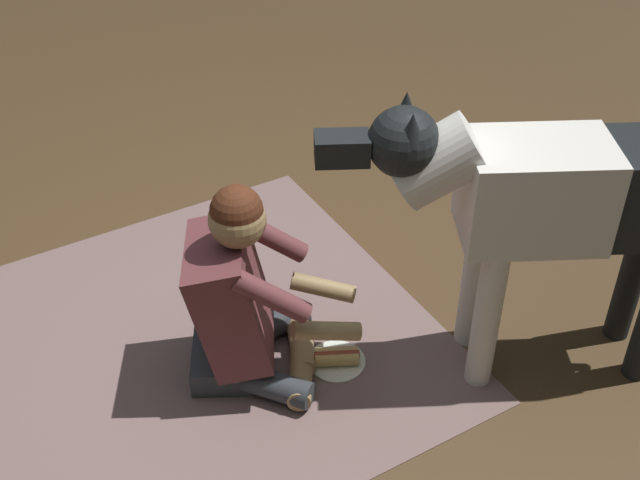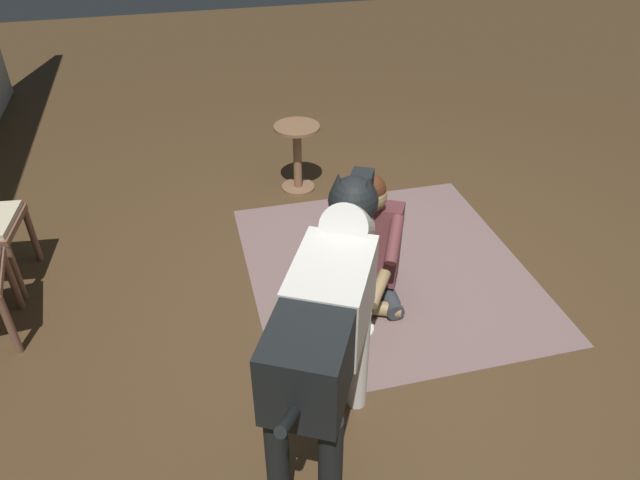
% 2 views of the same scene
% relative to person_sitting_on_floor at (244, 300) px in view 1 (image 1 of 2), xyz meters
% --- Properties ---
extents(ground_plane, '(15.45, 15.45, 0.00)m').
position_rel_person_sitting_on_floor_xyz_m(ground_plane, '(0.00, -0.10, -0.36)').
color(ground_plane, '#4B351F').
extents(area_rug, '(2.03, 1.89, 0.01)m').
position_rel_person_sitting_on_floor_xyz_m(area_rug, '(0.19, -0.22, -0.36)').
color(area_rug, '#765C59').
rests_on(area_rug, ground).
extents(person_sitting_on_floor, '(0.74, 0.63, 0.87)m').
position_rel_person_sitting_on_floor_xyz_m(person_sitting_on_floor, '(0.00, 0.00, 0.00)').
color(person_sitting_on_floor, '#33373C').
rests_on(person_sitting_on_floor, ground).
extents(large_dog, '(1.43, 0.83, 1.19)m').
position_rel_person_sitting_on_floor_xyz_m(large_dog, '(-0.98, 0.51, 0.42)').
color(large_dog, silver).
rests_on(large_dog, ground).
extents(hot_dog_on_plate, '(0.24, 0.24, 0.06)m').
position_rel_person_sitting_on_floor_xyz_m(hot_dog_on_plate, '(-0.32, 0.17, -0.33)').
color(hot_dog_on_plate, white).
rests_on(hot_dog_on_plate, ground).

